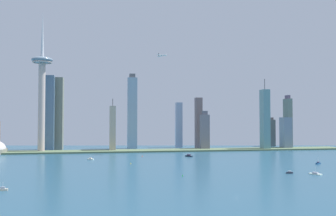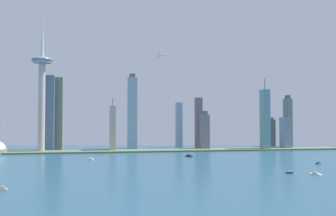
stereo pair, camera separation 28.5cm
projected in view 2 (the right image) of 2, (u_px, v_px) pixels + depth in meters
The scene contains 24 objects.
ground_plane at pixel (236, 196), 332.65m from camera, with size 6000.00×6000.00×0.00m, color #275169.
waterfront_pier at pixel (160, 150), 814.79m from camera, with size 888.40×59.44×3.24m, color #576C4C.
observation_tower at pixel (42, 82), 787.34m from camera, with size 45.59×45.59×311.30m.
skyscraper_0 at pixel (205, 131), 853.65m from camera, with size 21.35×13.69×92.66m.
skyscraper_1 at pixel (49, 113), 831.43m from camera, with size 23.83×16.92×174.88m.
skyscraper_2 at pixel (288, 122), 928.92m from camera, with size 12.22×27.67×135.43m.
skyscraper_3 at pixel (265, 120), 857.89m from camera, with size 17.02×23.82×169.37m.
skyscraper_4 at pixel (58, 113), 865.36m from camera, with size 22.78×27.13×173.51m.
skyscraper_5 at pixel (132, 112), 896.43m from camera, with size 24.02×19.62×187.04m.
skyscraper_6 at pixel (271, 132), 973.60m from camera, with size 17.60×20.77×78.03m.
skyscraper_7 at pixel (199, 123), 902.62m from camera, with size 16.09×18.98×127.24m.
skyscraper_8 at pixel (113, 129), 815.77m from camera, with size 13.89×25.08×119.34m.
skyscraper_9 at pixel (179, 125), 931.23m from camera, with size 16.76×14.80×116.55m.
skyscraper_11 at pixel (286, 133), 886.77m from camera, with size 21.28×26.58×77.54m.
boat_0 at pixel (3, 189), 356.13m from camera, with size 9.53×4.03×8.56m.
boat_1 at pixel (315, 174), 462.06m from camera, with size 13.41×16.62×9.61m.
boat_2 at pixel (318, 163), 573.64m from camera, with size 10.83×8.15×10.56m.
boat_3 at pixel (189, 156), 691.94m from camera, with size 13.58×15.42×4.49m.
boat_4 at pixel (289, 172), 472.32m from camera, with size 8.67×3.15×3.40m.
boat_5 at pixel (90, 159), 634.80m from camera, with size 11.42×8.65×8.00m.
channel_buoy_0 at pixel (142, 156), 692.18m from camera, with size 1.91×1.91×2.18m, color #E54C19.
channel_buoy_1 at pixel (182, 175), 447.83m from camera, with size 1.38×1.38×2.78m, color green.
channel_buoy_2 at pixel (131, 163), 576.44m from camera, with size 1.60×1.60×1.80m, color yellow.
airplane at pixel (162, 55), 761.06m from camera, with size 24.04×23.60×7.72m.
Camera 2 is at (-119.47, -319.68, 70.07)m, focal length 38.31 mm.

